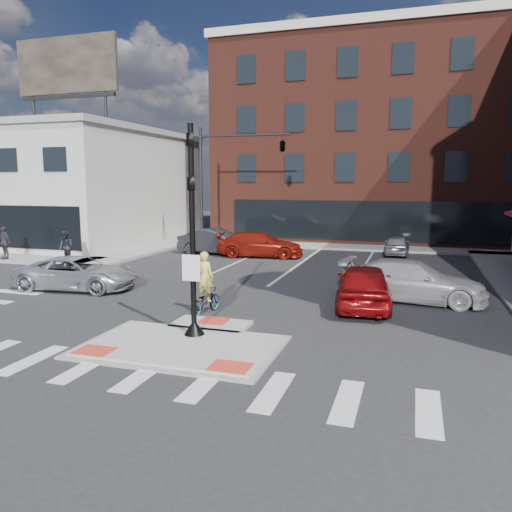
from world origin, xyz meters
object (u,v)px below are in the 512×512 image
(bg_car_silver, at_px, (397,245))
(bg_car_dark, at_px, (217,242))
(silver_suv, at_px, (78,273))
(pedestrian_b, at_px, (4,243))
(bg_car_red, at_px, (260,244))
(cyclist, at_px, (205,293))
(red_sedan, at_px, (364,285))
(white_pickup, at_px, (413,281))
(pedestrian_a, at_px, (66,247))

(bg_car_silver, bearing_deg, bg_car_dark, 16.52)
(silver_suv, distance_m, pedestrian_b, 10.04)
(bg_car_red, height_order, cyclist, cyclist)
(red_sedan, relative_size, bg_car_silver, 1.29)
(white_pickup, distance_m, pedestrian_b, 22.37)
(silver_suv, distance_m, pedestrian_a, 6.75)
(bg_car_dark, relative_size, pedestrian_a, 2.79)
(cyclist, bearing_deg, silver_suv, -6.50)
(red_sedan, bearing_deg, bg_car_silver, -98.66)
(pedestrian_b, bearing_deg, pedestrian_a, 14.36)
(silver_suv, xyz_separation_m, pedestrian_b, (-8.70, 5.00, 0.39))
(white_pickup, height_order, pedestrian_a, pedestrian_a)
(bg_car_red, bearing_deg, silver_suv, 151.03)
(red_sedan, bearing_deg, bg_car_red, -61.55)
(bg_car_dark, distance_m, cyclist, 14.26)
(pedestrian_a, bearing_deg, bg_car_silver, 45.84)
(red_sedan, bearing_deg, white_pickup, -144.46)
(bg_car_silver, relative_size, pedestrian_b, 1.97)
(bg_car_dark, xyz_separation_m, bg_car_red, (2.87, -0.16, -0.04))
(red_sedan, distance_m, bg_car_red, 12.81)
(bg_car_silver, xyz_separation_m, pedestrian_a, (-17.00, -9.46, 0.39))
(cyclist, relative_size, pedestrian_a, 1.26)
(pedestrian_a, bearing_deg, white_pickup, 7.56)
(bg_car_dark, bearing_deg, red_sedan, -131.76)
(bg_car_red, height_order, pedestrian_a, pedestrian_a)
(bg_car_silver, bearing_deg, pedestrian_b, 24.47)
(white_pickup, bearing_deg, cyclist, 125.86)
(silver_suv, height_order, bg_car_red, bg_car_red)
(red_sedan, distance_m, pedestrian_b, 20.96)
(cyclist, distance_m, pedestrian_b, 16.93)
(pedestrian_b, bearing_deg, bg_car_red, 39.37)
(bg_car_dark, bearing_deg, pedestrian_b, 126.40)
(red_sedan, height_order, pedestrian_b, pedestrian_b)
(white_pickup, distance_m, pedestrian_a, 18.23)
(pedestrian_a, bearing_deg, bg_car_red, 50.96)
(white_pickup, relative_size, bg_car_dark, 1.11)
(red_sedan, bearing_deg, silver_suv, -2.87)
(white_pickup, xyz_separation_m, pedestrian_b, (-22.17, 2.91, 0.31))
(silver_suv, distance_m, red_sedan, 11.81)
(red_sedan, xyz_separation_m, bg_car_silver, (0.68, 13.85, -0.18))
(silver_suv, height_order, bg_car_silver, silver_suv)
(bg_car_red, bearing_deg, pedestrian_b, 108.28)
(silver_suv, xyz_separation_m, pedestrian_a, (-4.53, 5.00, 0.32))
(silver_suv, bearing_deg, bg_car_dark, -15.35)
(white_pickup, bearing_deg, red_sedan, 136.03)
(silver_suv, height_order, bg_car_dark, bg_car_dark)
(bg_car_dark, relative_size, bg_car_silver, 1.31)
(bg_car_dark, height_order, cyclist, cyclist)
(white_pickup, distance_m, bg_car_dark, 14.97)
(bg_car_red, bearing_deg, red_sedan, -152.42)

